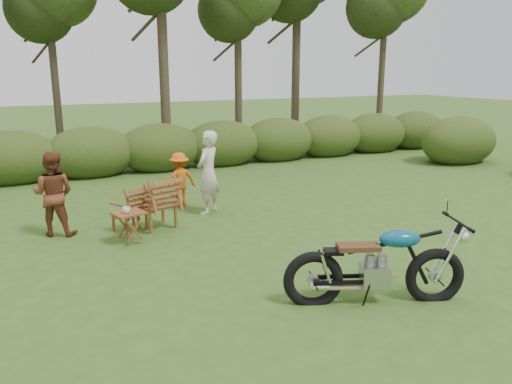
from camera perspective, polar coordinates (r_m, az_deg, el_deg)
name	(u,v)px	position (r m, az deg, el deg)	size (l,w,h in m)	color
ground	(330,280)	(7.34, 8.45, -9.90)	(80.00, 80.00, 0.00)	#324C19
tree_line	(165,39)	(15.88, -10.36, 16.80)	(22.52, 11.62, 8.14)	#32261B
motorcycle	(373,301)	(6.82, 13.23, -12.05)	(2.23, 0.85, 1.28)	#0D85B0
lawn_chair_right	(158,228)	(9.71, -11.19, -4.01)	(0.69, 0.69, 1.00)	brown
lawn_chair_left	(131,230)	(9.70, -14.14, -4.19)	(0.59, 0.59, 0.85)	brown
side_table	(130,227)	(8.92, -14.23, -3.95)	(0.53, 0.45, 0.55)	brown
cup	(126,210)	(8.79, -14.61, -2.01)	(0.13, 0.13, 0.11)	#F0E8C6
adult_a	(209,213)	(10.52, -5.39, -2.41)	(0.63, 0.41, 1.73)	beige
adult_b	(57,234)	(9.84, -21.75, -4.53)	(0.74, 0.58, 1.53)	brown
child	(181,206)	(11.15, -8.61, -1.57)	(0.77, 0.44, 1.19)	#CC5713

